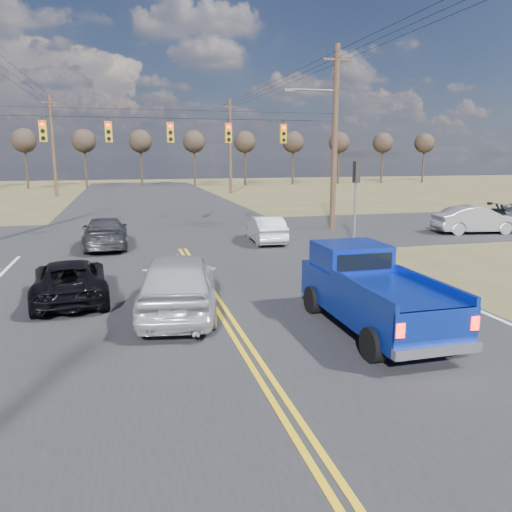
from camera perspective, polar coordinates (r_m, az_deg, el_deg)
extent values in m
plane|color=brown|center=(9.55, 1.52, -14.63)|extent=(160.00, 160.00, 0.00)
cube|color=#28282B|center=(18.86, -7.03, -1.45)|extent=(14.00, 120.00, 0.02)
cube|color=#28282B|center=(26.67, -9.39, 2.30)|extent=(120.00, 12.00, 0.02)
cylinder|color=#473323|center=(28.62, 8.98, 12.98)|extent=(0.32, 0.32, 10.00)
cube|color=#473323|center=(29.04, 9.26, 21.29)|extent=(1.60, 0.12, 0.12)
cylinder|color=black|center=(26.40, -9.83, 15.26)|extent=(18.00, 0.02, 0.02)
cylinder|color=black|center=(26.43, -9.86, 16.12)|extent=(18.00, 0.02, 0.02)
cube|color=#B28C14|center=(26.49, -23.16, 12.99)|extent=(0.34, 0.24, 1.00)
cylinder|color=#FF0C05|center=(26.37, -23.26, 13.71)|extent=(0.20, 0.06, 0.20)
cylinder|color=black|center=(26.35, -23.20, 13.00)|extent=(0.20, 0.06, 0.20)
cylinder|color=black|center=(26.34, -23.14, 12.29)|extent=(0.20, 0.06, 0.20)
cube|color=black|center=(26.34, -23.29, 13.96)|extent=(0.24, 0.14, 0.03)
cube|color=#B28C14|center=(26.25, -16.49, 13.45)|extent=(0.34, 0.24, 1.00)
cylinder|color=#FF0C05|center=(26.13, -16.54, 14.19)|extent=(0.20, 0.06, 0.20)
cylinder|color=black|center=(26.11, -16.50, 13.47)|extent=(0.20, 0.06, 0.20)
cylinder|color=black|center=(26.10, -16.46, 12.74)|extent=(0.20, 0.06, 0.20)
cube|color=black|center=(26.11, -16.56, 14.43)|extent=(0.24, 0.14, 0.03)
cube|color=#B28C14|center=(26.36, -9.78, 13.74)|extent=(0.34, 0.24, 1.00)
cylinder|color=#FF0C05|center=(26.24, -9.78, 14.47)|extent=(0.20, 0.06, 0.20)
cylinder|color=black|center=(26.22, -9.75, 13.75)|extent=(0.20, 0.06, 0.20)
cylinder|color=black|center=(26.21, -9.73, 13.03)|extent=(0.20, 0.06, 0.20)
cube|color=black|center=(26.21, -9.78, 14.72)|extent=(0.24, 0.14, 0.03)
cube|color=#B28C14|center=(26.80, -3.19, 13.85)|extent=(0.34, 0.24, 1.00)
cylinder|color=#FF0C05|center=(26.68, -3.14, 14.57)|extent=(0.20, 0.06, 0.20)
cylinder|color=black|center=(26.66, -3.13, 13.86)|extent=(0.20, 0.06, 0.20)
cylinder|color=black|center=(26.65, -3.12, 13.15)|extent=(0.20, 0.06, 0.20)
cube|color=black|center=(26.66, -3.12, 14.81)|extent=(0.24, 0.14, 0.03)
cube|color=#B28C14|center=(27.57, 3.11, 13.78)|extent=(0.34, 0.24, 1.00)
cylinder|color=#FF0C05|center=(27.45, 3.21, 14.48)|extent=(0.20, 0.06, 0.20)
cylinder|color=black|center=(27.43, 3.20, 13.79)|extent=(0.20, 0.06, 0.20)
cylinder|color=black|center=(27.42, 3.19, 13.10)|extent=(0.20, 0.06, 0.20)
cube|color=black|center=(27.43, 3.23, 14.71)|extent=(0.24, 0.14, 0.03)
cylinder|color=slate|center=(24.32, 11.25, 5.15)|extent=(0.12, 0.12, 3.20)
cube|color=black|center=(24.20, 11.42, 9.39)|extent=(0.24, 0.34, 1.00)
cylinder|color=slate|center=(28.28, 6.42, 18.35)|extent=(2.80, 0.10, 0.10)
cube|color=slate|center=(27.84, 3.78, 18.40)|extent=(0.55, 0.22, 0.14)
cylinder|color=#473323|center=(54.63, -22.17, 11.53)|extent=(0.32, 0.32, 10.00)
cube|color=#473323|center=(54.85, -22.51, 15.91)|extent=(1.60, 0.12, 0.12)
cylinder|color=#473323|center=(55.42, -2.96, 12.34)|extent=(0.32, 0.32, 10.00)
cube|color=#473323|center=(55.64, -3.00, 16.67)|extent=(1.60, 0.12, 0.12)
cylinder|color=black|center=(27.88, 8.74, 21.93)|extent=(0.02, 58.00, 0.02)
cylinder|color=black|center=(28.16, 10.15, 21.78)|extent=(0.02, 58.00, 0.02)
cylinder|color=black|center=(28.45, 11.53, 21.62)|extent=(0.02, 58.00, 0.02)
cylinder|color=#33261C|center=(69.21, -24.76, 9.29)|extent=(0.28, 0.28, 5.50)
sphere|color=#2D231C|center=(69.22, -24.98, 11.89)|extent=(3.00, 3.00, 3.00)
cylinder|color=#33261C|center=(68.39, -18.90, 9.70)|extent=(0.28, 0.28, 5.50)
sphere|color=#2D231C|center=(68.40, -19.08, 12.34)|extent=(3.00, 3.00, 3.00)
cylinder|color=#33261C|center=(68.28, -12.95, 10.02)|extent=(0.28, 0.28, 5.50)
sphere|color=#2D231C|center=(68.29, -13.07, 12.66)|extent=(3.00, 3.00, 3.00)
cylinder|color=#33261C|center=(68.89, -7.03, 10.24)|extent=(0.28, 0.28, 5.50)
sphere|color=#2D231C|center=(68.89, -7.10, 12.86)|extent=(3.00, 3.00, 3.00)
cylinder|color=#33261C|center=(70.19, -1.27, 10.34)|extent=(0.28, 0.28, 5.50)
sphere|color=#2D231C|center=(70.19, -1.28, 12.91)|extent=(3.00, 3.00, 3.00)
cylinder|color=#33261C|center=(72.15, 4.23, 10.35)|extent=(0.28, 0.28, 5.50)
sphere|color=#2D231C|center=(72.15, 4.27, 12.85)|extent=(3.00, 3.00, 3.00)
cylinder|color=#33261C|center=(74.72, 9.40, 10.27)|extent=(0.28, 0.28, 5.50)
sphere|color=#2D231C|center=(74.72, 9.48, 12.68)|extent=(3.00, 3.00, 3.00)
cylinder|color=#33261C|center=(77.83, 14.18, 10.12)|extent=(0.28, 0.28, 5.50)
sphere|color=#2D231C|center=(77.83, 14.30, 12.43)|extent=(3.00, 3.00, 3.00)
cylinder|color=#33261C|center=(81.43, 18.57, 9.92)|extent=(0.28, 0.28, 5.50)
sphere|color=#2D231C|center=(81.43, 18.71, 12.13)|extent=(3.00, 3.00, 3.00)
cylinder|color=black|center=(10.68, 13.29, -9.86)|extent=(0.30, 0.74, 0.74)
cylinder|color=black|center=(11.59, 21.11, -8.62)|extent=(0.30, 0.74, 0.74)
cylinder|color=black|center=(13.55, 6.61, -5.00)|extent=(0.30, 0.74, 0.74)
cylinder|color=black|center=(14.28, 13.24, -4.38)|extent=(0.30, 0.74, 0.74)
cube|color=#0F2AA2|center=(12.33, 13.36, -4.67)|extent=(1.88, 5.03, 0.93)
cube|color=#0F2AA2|center=(13.32, 10.79, 0.01)|extent=(1.73, 1.59, 0.67)
cube|color=black|center=(12.64, 12.29, -0.66)|extent=(1.49, 0.06, 0.42)
cube|color=#0F2AA2|center=(10.95, 11.82, -3.62)|extent=(0.10, 3.07, 0.19)
cube|color=#0F2AA2|center=(11.84, 19.50, -2.91)|extent=(0.10, 3.07, 0.19)
cube|color=#0F2AA2|center=(10.26, 20.02, -7.30)|extent=(1.86, 0.08, 0.56)
cube|color=silver|center=(10.38, 20.03, -10.08)|extent=(1.91, 0.17, 0.20)
cube|color=#FF0C05|center=(9.81, 16.16, -8.19)|extent=(0.17, 0.06, 0.28)
cube|color=#FF0C05|center=(10.72, 23.74, -7.04)|extent=(0.17, 0.06, 0.28)
imported|color=#B0B2B9|center=(13.49, -8.88, -3.02)|extent=(2.78, 5.27, 1.71)
imported|color=black|center=(15.59, -20.50, -2.58)|extent=(2.38, 4.52, 1.21)
imported|color=#BCBCBC|center=(24.29, 1.10, 3.10)|extent=(1.63, 4.01, 1.30)
imported|color=#343439|center=(23.85, -16.84, 2.57)|extent=(2.01, 4.83, 1.40)
imported|color=gray|center=(29.52, 23.86, 3.80)|extent=(2.22, 4.68, 1.48)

